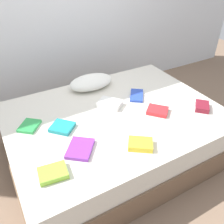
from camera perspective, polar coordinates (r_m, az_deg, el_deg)
name	(u,v)px	position (r m, az deg, el deg)	size (l,w,h in m)	color
ground_plane	(114,151)	(2.57, 0.56, -9.37)	(8.00, 8.00, 0.00)	#7F6651
bed	(114,134)	(2.40, 0.59, -5.15)	(2.00, 1.50, 0.50)	brown
pillow	(91,82)	(2.63, -5.02, 7.12)	(0.48, 0.29, 0.14)	white
textbook_red	(158,111)	(2.29, 10.80, 0.31)	(0.19, 0.16, 0.04)	red
textbook_blue	(137,95)	(2.50, 5.90, 3.94)	(0.24, 0.13, 0.02)	#2847B7
textbook_white	(110,104)	(2.34, -0.50, 2.03)	(0.22, 0.16, 0.05)	white
textbook_maroon	(202,106)	(2.45, 20.67, 1.26)	(0.17, 0.12, 0.05)	maroon
textbook_yellow	(140,144)	(1.89, 6.78, -7.63)	(0.19, 0.14, 0.05)	yellow
textbook_green	(29,126)	(2.19, -19.09, -3.16)	(0.18, 0.15, 0.03)	green
textbook_teal	(62,127)	(2.09, -11.78, -3.55)	(0.18, 0.17, 0.03)	teal
textbook_lime	(53,173)	(1.73, -13.90, -13.93)	(0.19, 0.15, 0.04)	#8CC638
textbook_purple	(80,149)	(1.87, -7.59, -8.63)	(0.23, 0.18, 0.03)	purple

